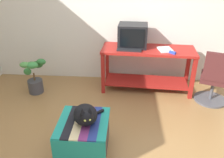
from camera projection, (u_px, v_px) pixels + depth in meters
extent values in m
plane|color=olive|center=(108.00, 151.00, 2.84)|extent=(14.00, 14.00, 0.00)
cube|color=silver|center=(118.00, 10.00, 4.08)|extent=(8.00, 0.10, 2.60)
cube|color=maroon|center=(103.00, 74.00, 3.93)|extent=(0.06, 0.06, 0.72)
cube|color=maroon|center=(193.00, 79.00, 3.77)|extent=(0.06, 0.06, 0.72)
cube|color=maroon|center=(188.00, 67.00, 4.20)|extent=(0.06, 0.06, 0.72)
cube|color=maroon|center=(107.00, 63.00, 4.36)|extent=(0.06, 0.06, 0.72)
cube|color=maroon|center=(146.00, 81.00, 4.16)|extent=(1.45, 0.56, 0.02)
cube|color=maroon|center=(148.00, 50.00, 3.89)|extent=(1.58, 0.66, 0.04)
cube|color=black|center=(132.00, 46.00, 3.99)|extent=(0.35, 0.29, 0.02)
cube|color=black|center=(133.00, 35.00, 3.91)|extent=(0.50, 0.41, 0.38)
cube|color=black|center=(132.00, 38.00, 3.73)|extent=(0.39, 0.03, 0.30)
cube|color=black|center=(129.00, 50.00, 3.80)|extent=(0.41, 0.18, 0.02)
cube|color=white|center=(165.00, 50.00, 3.81)|extent=(0.26, 0.30, 0.02)
cube|color=#4C4238|center=(84.00, 136.00, 2.77)|extent=(0.55, 0.58, 0.41)
cube|color=#1E897A|center=(79.00, 153.00, 2.47)|extent=(0.58, 0.01, 0.33)
cube|color=#1E897A|center=(63.00, 121.00, 2.69)|extent=(0.10, 0.63, 0.02)
cube|color=black|center=(71.00, 121.00, 2.68)|extent=(0.10, 0.63, 0.02)
cube|color=beige|center=(79.00, 122.00, 2.68)|extent=(0.10, 0.63, 0.02)
cube|color=#7A2D6B|center=(87.00, 122.00, 2.67)|extent=(0.10, 0.63, 0.02)
cube|color=navy|center=(96.00, 122.00, 2.66)|extent=(0.10, 0.63, 0.02)
cube|color=#1E897A|center=(104.00, 123.00, 2.66)|extent=(0.10, 0.63, 0.02)
ellipsoid|color=black|center=(85.00, 115.00, 2.61)|extent=(0.36, 0.41, 0.20)
sphere|color=black|center=(87.00, 117.00, 2.48)|extent=(0.15, 0.15, 0.15)
cylinder|color=black|center=(94.00, 114.00, 2.76)|extent=(0.23, 0.21, 0.04)
cone|color=black|center=(82.00, 111.00, 2.43)|extent=(0.06, 0.06, 0.07)
cone|color=black|center=(90.00, 110.00, 2.45)|extent=(0.06, 0.06, 0.07)
sphere|color=#C6D151|center=(85.00, 121.00, 2.41)|extent=(0.02, 0.02, 0.02)
sphere|color=#C6D151|center=(90.00, 120.00, 2.42)|extent=(0.02, 0.02, 0.02)
cylinder|color=#3D3D42|center=(36.00, 86.00, 4.06)|extent=(0.25, 0.25, 0.24)
cylinder|color=brown|center=(34.00, 77.00, 3.98)|extent=(0.03, 0.03, 0.13)
ellipsoid|color=#2D7033|center=(41.00, 62.00, 3.87)|extent=(0.16, 0.11, 0.10)
ellipsoid|color=#2D7033|center=(37.00, 65.00, 3.98)|extent=(0.19, 0.09, 0.12)
ellipsoid|color=#4C8E42|center=(31.00, 65.00, 4.01)|extent=(0.12, 0.15, 0.11)
ellipsoid|color=#38843D|center=(27.00, 72.00, 3.96)|extent=(0.13, 0.10, 0.12)
ellipsoid|color=#4C8E42|center=(25.00, 65.00, 3.75)|extent=(0.17, 0.12, 0.10)
ellipsoid|color=#38843D|center=(32.00, 65.00, 3.77)|extent=(0.21, 0.16, 0.11)
cylinder|color=#4C4C51|center=(210.00, 99.00, 3.87)|extent=(0.52, 0.52, 0.03)
cylinder|color=#4C4C51|center=(212.00, 90.00, 3.78)|extent=(0.05, 0.05, 0.34)
cube|color=#471E1E|center=(215.00, 78.00, 3.69)|extent=(0.54, 0.54, 0.08)
cube|color=#471E1E|center=(218.00, 68.00, 3.41)|extent=(0.38, 0.18, 0.44)
cube|color=#2342B7|center=(172.00, 52.00, 3.66)|extent=(0.10, 0.10, 0.04)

